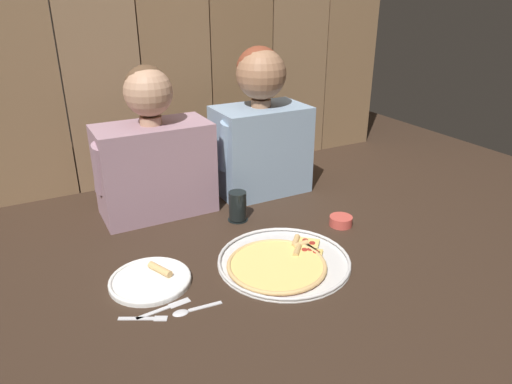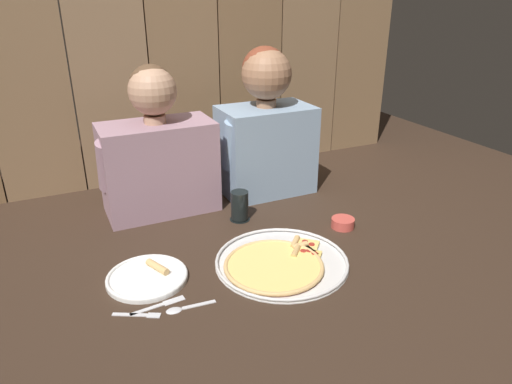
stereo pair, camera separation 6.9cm
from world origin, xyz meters
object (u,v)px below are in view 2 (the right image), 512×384
object	(u,v)px
dipping_bowl	(343,222)
diner_left	(158,151)
pizza_tray	(279,263)
diner_right	(266,128)
dinner_plate	(147,277)
drinking_glass	(240,206)

from	to	relation	value
dipping_bowl	diner_left	size ratio (longest dim) A/B	0.15
pizza_tray	diner_right	world-z (taller)	diner_right
pizza_tray	dinner_plate	xyz separation A→B (m)	(-0.39, 0.10, -0.00)
pizza_tray	dinner_plate	distance (m)	0.41
pizza_tray	diner_left	bearing A→B (deg)	112.02
dipping_bowl	diner_left	world-z (taller)	diner_left
dinner_plate	diner_right	xyz separation A→B (m)	(0.62, 0.46, 0.27)
dinner_plate	diner_left	size ratio (longest dim) A/B	0.43
drinking_glass	dipping_bowl	distance (m)	0.39
pizza_tray	drinking_glass	size ratio (longest dim) A/B	3.72
dinner_plate	drinking_glass	distance (m)	0.48
diner_right	dipping_bowl	bearing A→B (deg)	-76.69
drinking_glass	dipping_bowl	bearing A→B (deg)	-34.58
dinner_plate	dipping_bowl	distance (m)	0.72
pizza_tray	diner_right	size ratio (longest dim) A/B	0.70
dinner_plate	diner_right	world-z (taller)	diner_right
dinner_plate	diner_right	bearing A→B (deg)	36.47
dipping_bowl	diner_left	xyz separation A→B (m)	(-0.56, 0.43, 0.22)
drinking_glass	diner_left	distance (m)	0.37
drinking_glass	dinner_plate	bearing A→B (deg)	-148.83
diner_right	diner_left	bearing A→B (deg)	-179.90
dipping_bowl	drinking_glass	bearing A→B (deg)	145.42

